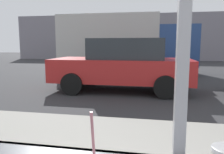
{
  "coord_description": "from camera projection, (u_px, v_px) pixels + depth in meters",
  "views": [
    {
      "loc": [
        -0.11,
        -0.92,
        1.45
      ],
      "look_at": [
        -0.73,
        2.31,
        0.98
      ],
      "focal_mm": 36.22,
      "sensor_mm": 36.0,
      "label": 1
    }
  ],
  "objects": [
    {
      "name": "box_truck",
      "position": [
        124.0,
        42.0,
        11.35
      ],
      "size": [
        6.64,
        2.44,
        2.88
      ],
      "color": "beige",
      "rests_on": "ground"
    },
    {
      "name": "ground_plane",
      "position": [
        157.0,
        82.0,
        8.86
      ],
      "size": [
        60.0,
        60.0,
        0.0
      ],
      "primitive_type": "plane",
      "color": "#2D2D30"
    },
    {
      "name": "building_facade_far",
      "position": [
        157.0,
        37.0,
        21.39
      ],
      "size": [
        28.0,
        1.2,
        4.32
      ],
      "primitive_type": "cube",
      "color": "gray",
      "rests_on": "ground"
    },
    {
      "name": "parked_car_red",
      "position": [
        123.0,
        64.0,
        7.07
      ],
      "size": [
        4.28,
        1.94,
        1.64
      ],
      "color": "red",
      "rests_on": "ground"
    }
  ]
}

